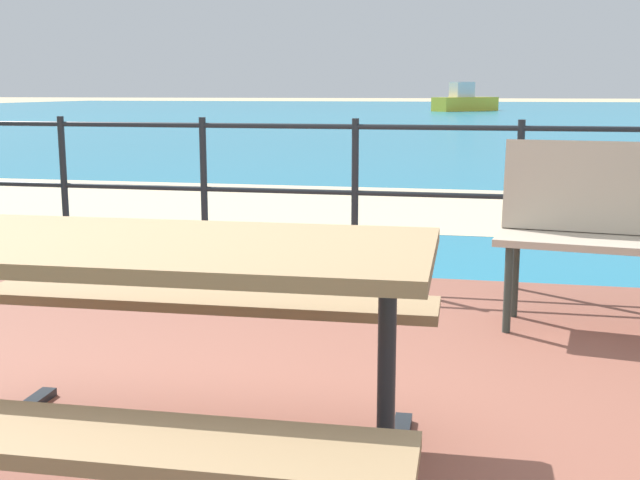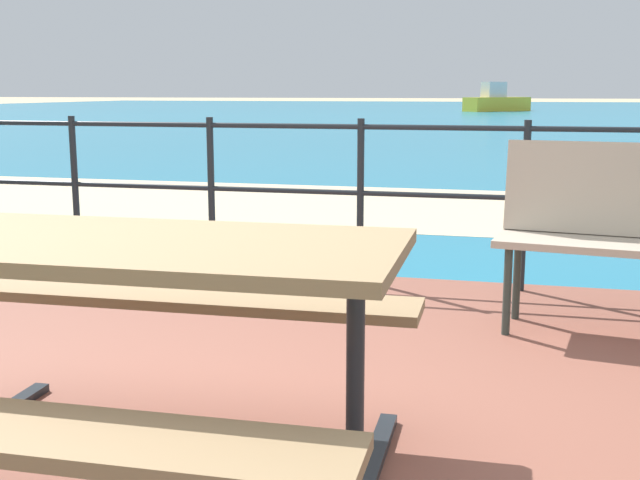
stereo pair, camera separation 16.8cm
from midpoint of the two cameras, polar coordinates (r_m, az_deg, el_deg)
name	(u,v)px [view 1 (the left image)]	position (r m, az deg, el deg)	size (l,w,h in m)	color
ground_plane	(238,462)	(2.84, -7.62, -15.46)	(240.00, 240.00, 0.00)	tan
patio_paving	(238,454)	(2.82, -7.64, -14.91)	(6.40, 5.20, 0.06)	brown
sea_water	(472,114)	(42.42, 10.67, 8.80)	(90.00, 90.00, 0.01)	teal
beach_strip	(409,207)	(8.60, 5.81, 2.33)	(54.00, 3.26, 0.01)	beige
picnic_table	(140,306)	(2.33, -14.78, -4.56)	(1.67, 1.44, 0.78)	#8C704C
railing_fence	(355,182)	(4.94, 1.53, 4.16)	(5.94, 0.04, 1.01)	#1E2328
boat_near	(466,102)	(48.80, 10.29, 9.68)	(4.01, 4.63, 1.69)	yellow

